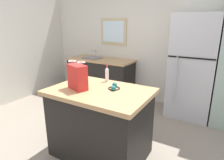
% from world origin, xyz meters
% --- Properties ---
extents(ground, '(6.54, 6.54, 0.00)m').
position_xyz_m(ground, '(0.00, 0.00, 0.00)').
color(ground, gray).
extents(back_wall, '(5.45, 0.13, 2.55)m').
position_xyz_m(back_wall, '(-0.02, 2.29, 1.28)').
color(back_wall, silver).
rests_on(back_wall, ground).
extents(kitchen_island, '(1.26, 0.87, 0.92)m').
position_xyz_m(kitchen_island, '(0.07, 0.08, 0.46)').
color(kitchen_island, black).
rests_on(kitchen_island, ground).
extents(refrigerator, '(0.77, 0.67, 1.89)m').
position_xyz_m(refrigerator, '(0.87, 1.90, 0.94)').
color(refrigerator, '#B7B7BC').
rests_on(refrigerator, ground).
extents(sink_counter, '(1.58, 0.66, 1.11)m').
position_xyz_m(sink_counter, '(-1.16, 1.90, 0.47)').
color(sink_counter, black).
rests_on(sink_counter, ground).
extents(shopping_bag, '(0.31, 0.23, 0.36)m').
position_xyz_m(shopping_bag, '(-0.18, -0.03, 1.08)').
color(shopping_bag, red).
rests_on(shopping_bag, kitchen_island).
extents(small_box, '(0.15, 0.13, 0.08)m').
position_xyz_m(small_box, '(-0.42, 0.29, 0.96)').
color(small_box, '#4775B7').
rests_on(small_box, kitchen_island).
extents(bottle, '(0.05, 0.05, 0.23)m').
position_xyz_m(bottle, '(-0.04, 0.43, 1.03)').
color(bottle, white).
rests_on(bottle, kitchen_island).
extents(ear_defenders, '(0.20, 0.20, 0.06)m').
position_xyz_m(ear_defenders, '(0.21, 0.20, 0.94)').
color(ear_defenders, black).
rests_on(ear_defenders, kitchen_island).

